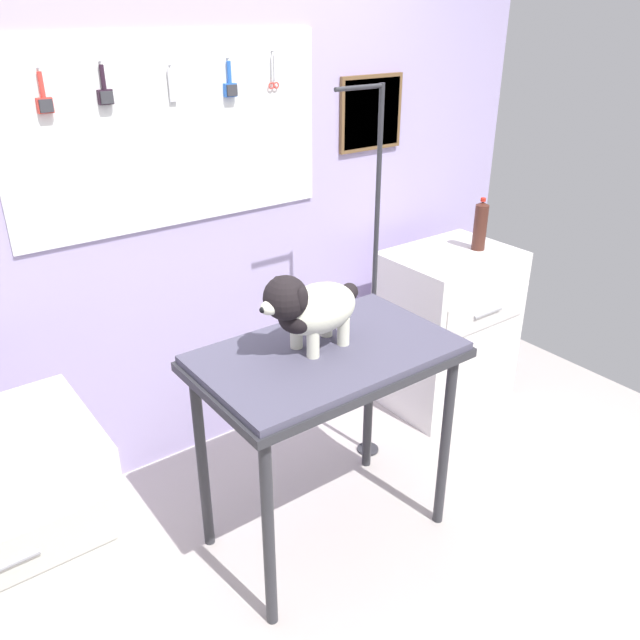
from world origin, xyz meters
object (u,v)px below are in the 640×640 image
grooming_arm (372,302)px  dog (310,308)px  grooming_table (327,372)px  soda_bottle (480,226)px  cabinet_right (446,328)px

grooming_arm → dog: (-0.57, -0.29, 0.24)m
grooming_arm → dog: size_ratio=3.96×
grooming_table → grooming_arm: (0.51, 0.33, 0.04)m
grooming_table → soda_bottle: soda_bottle is taller
cabinet_right → dog: bearing=-161.0°
dog → cabinet_right: size_ratio=0.51×
grooming_table → dog: 0.28m
grooming_table → grooming_arm: grooming_arm is taller
grooming_arm → dog: grooming_arm is taller
grooming_table → cabinet_right: bearing=21.3°
soda_bottle → grooming_table: bearing=-162.4°
dog → cabinet_right: 1.48m
cabinet_right → grooming_table: bearing=-158.7°
dog → soda_bottle: bearing=15.6°
cabinet_right → soda_bottle: soda_bottle is taller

